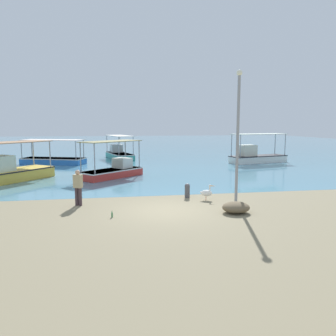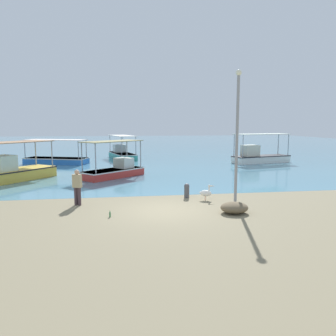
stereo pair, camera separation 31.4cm
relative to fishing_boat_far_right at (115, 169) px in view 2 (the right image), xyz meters
The scene contains 13 objects.
ground 10.02m from the fishing_boat_far_right, 76.58° to the right, with size 120.00×120.00×0.00m, color #7F7457.
harbor_water 38.34m from the fishing_boat_far_right, 86.53° to the left, with size 110.00×90.00×0.00m, color teal.
fishing_boat_far_right is the anchor object (origin of this frame).
fishing_boat_near_right 15.51m from the fishing_boat_far_right, 25.65° to the left, with size 6.16×3.10×2.85m.
fishing_boat_center 10.53m from the fishing_boat_far_right, 122.67° to the left, with size 6.33×3.84×2.33m.
fishing_boat_far_left 6.64m from the fishing_boat_far_right, behind, with size 4.60×5.16×2.62m.
fishing_boat_outer 12.73m from the fishing_boat_far_right, 87.19° to the left, with size 3.18×5.83×2.56m.
pelican 9.34m from the fishing_boat_far_right, 60.16° to the right, with size 0.78×0.45×0.80m.
lamp_post 10.96m from the fishing_boat_far_right, 55.62° to the right, with size 0.28×0.28×6.31m.
mooring_bollard 8.32m from the fishing_boat_far_right, 62.78° to the right, with size 0.28×0.28×0.75m.
fisherman_standing 8.37m from the fishing_boat_far_right, 101.01° to the right, with size 0.45×0.36×1.69m.
net_pile 11.85m from the fishing_boat_far_right, 63.82° to the right, with size 1.20×1.02×0.48m, color brown.
glass_bottle 10.47m from the fishing_boat_far_right, 90.23° to the right, with size 0.07×0.07×0.27m.
Camera 2 is at (-1.91, -14.01, 3.79)m, focal length 35.00 mm.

